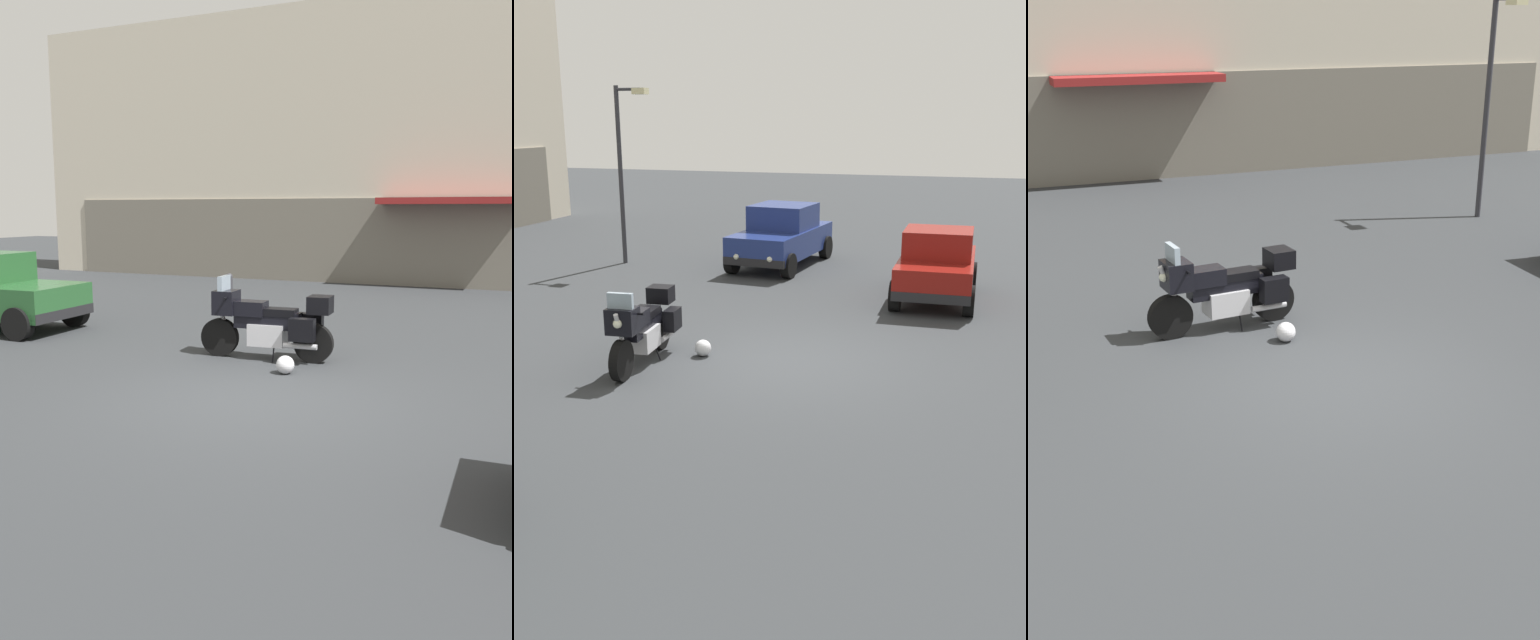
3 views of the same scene
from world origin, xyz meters
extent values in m
plane|color=#2D3033|center=(0.00, 0.00, 0.00)|extent=(80.00, 80.00, 0.00)
cube|color=beige|center=(0.00, 14.87, 4.54)|extent=(29.85, 2.40, 9.07)
cube|color=#6D675C|center=(0.00, 13.65, 1.40)|extent=(26.86, 0.12, 2.80)
cube|color=maroon|center=(0.56, 13.22, 2.70)|extent=(4.40, 1.10, 0.20)
cylinder|color=black|center=(-1.59, 2.11, 0.32)|extent=(0.65, 0.20, 0.64)
cylinder|color=black|center=(0.02, 2.25, 0.32)|extent=(0.65, 0.20, 0.64)
cylinder|color=#B7B7BC|center=(-1.57, 2.11, 0.75)|extent=(0.33, 0.10, 0.68)
cube|color=#B7B7BC|center=(-0.75, 2.18, 0.42)|extent=(0.63, 0.45, 0.36)
cube|color=black|center=(-0.75, 2.18, 0.66)|extent=(1.12, 0.38, 0.28)
cube|color=black|center=(-1.05, 2.16, 0.84)|extent=(0.55, 0.39, 0.24)
cube|color=black|center=(-0.55, 2.20, 0.80)|extent=(0.58, 0.35, 0.12)
cube|color=black|center=(-1.47, 2.12, 0.92)|extent=(0.40, 0.47, 0.40)
cube|color=#8C9EAD|center=(-1.51, 2.12, 1.22)|extent=(0.12, 0.41, 0.28)
sphere|color=#EAEACC|center=(-1.65, 2.10, 0.92)|extent=(0.14, 0.14, 0.14)
cylinder|color=black|center=(-1.39, 2.13, 1.02)|extent=(0.10, 0.62, 0.04)
cylinder|color=#B7B7BC|center=(-0.13, 2.04, 0.30)|extent=(0.56, 0.14, 0.09)
cube|color=black|center=(-0.07, 1.96, 0.58)|extent=(0.42, 0.24, 0.36)
cube|color=black|center=(-0.13, 2.52, 0.58)|extent=(0.42, 0.24, 0.36)
cube|color=black|center=(0.12, 2.26, 0.95)|extent=(0.39, 0.43, 0.28)
cylinder|color=black|center=(-0.58, 2.02, 0.15)|extent=(0.04, 0.13, 0.29)
sphere|color=silver|center=(-0.13, 1.39, 0.14)|extent=(0.28, 0.28, 0.28)
cylinder|color=#2D2D33|center=(6.67, 6.60, 2.34)|extent=(0.12, 0.12, 4.69)
cube|color=beige|center=(6.67, 5.90, 4.54)|extent=(0.28, 0.36, 0.16)
camera|label=1|loc=(3.40, -7.58, 2.45)|focal=36.95mm
camera|label=2|loc=(-10.73, -3.21, 3.89)|focal=40.25mm
camera|label=3|loc=(-4.11, -8.40, 4.37)|focal=45.56mm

